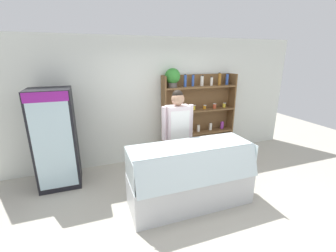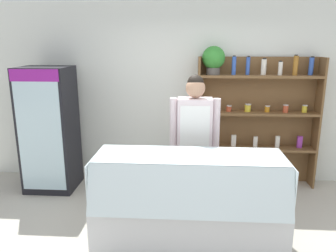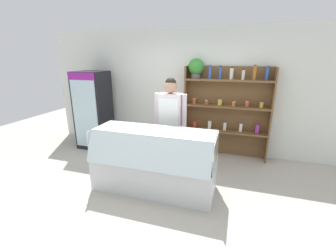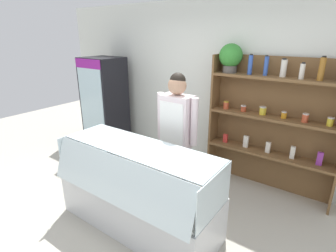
{
  "view_description": "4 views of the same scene",
  "coord_description": "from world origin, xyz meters",
  "px_view_note": "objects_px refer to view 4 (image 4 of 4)",
  "views": [
    {
      "loc": [
        -1.52,
        -2.79,
        2.31
      ],
      "look_at": [
        -0.34,
        0.47,
        1.22
      ],
      "focal_mm": 24.0,
      "sensor_mm": 36.0,
      "label": 1
    },
    {
      "loc": [
        -0.12,
        -3.04,
        2.11
      ],
      "look_at": [
        -0.37,
        0.73,
        1.15
      ],
      "focal_mm": 35.0,
      "sensor_mm": 36.0,
      "label": 2
    },
    {
      "loc": [
        1.08,
        -3.0,
        2.08
      ],
      "look_at": [
        -0.05,
        0.62,
        0.92
      ],
      "focal_mm": 24.0,
      "sensor_mm": 36.0,
      "label": 3
    },
    {
      "loc": [
        1.7,
        -1.86,
        2.19
      ],
      "look_at": [
        -0.01,
        0.52,
        1.15
      ],
      "focal_mm": 28.0,
      "sensor_mm": 36.0,
      "label": 4
    }
  ],
  "objects_px": {
    "deli_display_case": "(138,202)",
    "shelving_unit": "(265,109)",
    "drinks_fridge": "(105,105)",
    "shop_clerk": "(177,128)"
  },
  "relations": [
    {
      "from": "drinks_fridge",
      "to": "deli_display_case",
      "type": "height_order",
      "value": "drinks_fridge"
    },
    {
      "from": "shelving_unit",
      "to": "shop_clerk",
      "type": "distance_m",
      "value": 1.29
    },
    {
      "from": "deli_display_case",
      "to": "shelving_unit",
      "type": "bearing_deg",
      "value": 63.09
    },
    {
      "from": "shop_clerk",
      "to": "shelving_unit",
      "type": "bearing_deg",
      "value": 51.2
    },
    {
      "from": "drinks_fridge",
      "to": "shop_clerk",
      "type": "height_order",
      "value": "drinks_fridge"
    },
    {
      "from": "shelving_unit",
      "to": "shop_clerk",
      "type": "relative_size",
      "value": 1.18
    },
    {
      "from": "drinks_fridge",
      "to": "deli_display_case",
      "type": "bearing_deg",
      "value": -33.6
    },
    {
      "from": "drinks_fridge",
      "to": "shelving_unit",
      "type": "relative_size",
      "value": 0.87
    },
    {
      "from": "deli_display_case",
      "to": "drinks_fridge",
      "type": "bearing_deg",
      "value": 146.4
    },
    {
      "from": "drinks_fridge",
      "to": "shelving_unit",
      "type": "distance_m",
      "value": 2.93
    }
  ]
}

